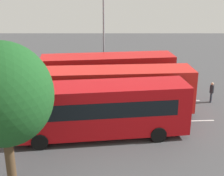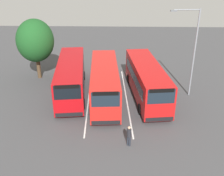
# 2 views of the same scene
# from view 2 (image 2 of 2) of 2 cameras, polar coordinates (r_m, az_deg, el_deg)

# --- Properties ---
(ground_plane) EXTENTS (68.88, 68.88, 0.00)m
(ground_plane) POSITION_cam_2_polar(r_m,az_deg,el_deg) (25.62, -1.01, -1.93)
(ground_plane) COLOR #424244
(bus_far_left) EXTENTS (10.94, 3.83, 3.29)m
(bus_far_left) POSITION_cam_2_polar(r_m,az_deg,el_deg) (25.98, -9.05, 2.52)
(bus_far_left) COLOR #B70C11
(bus_far_left) RESTS_ON ground
(bus_center_left) EXTENTS (10.87, 3.26, 3.29)m
(bus_center_left) POSITION_cam_2_polar(r_m,az_deg,el_deg) (24.55, -1.65, 1.47)
(bus_center_left) COLOR red
(bus_center_left) RESTS_ON ground
(bus_center_right) EXTENTS (10.94, 3.77, 3.29)m
(bus_center_right) POSITION_cam_2_polar(r_m,az_deg,el_deg) (25.21, 7.61, 1.90)
(bus_center_right) COLOR red
(bus_center_right) RESTS_ON ground
(pedestrian) EXTENTS (0.43, 0.43, 1.62)m
(pedestrian) POSITION_cam_2_polar(r_m,az_deg,el_deg) (18.46, 3.79, -10.24)
(pedestrian) COLOR #232833
(pedestrian) RESTS_ON ground
(street_lamp) EXTENTS (0.42, 2.72, 8.42)m
(street_lamp) POSITION_cam_2_polar(r_m,az_deg,el_deg) (25.39, 17.38, 8.42)
(street_lamp) COLOR gray
(street_lamp) RESTS_ON ground
(depot_tree) EXTENTS (4.50, 4.05, 6.75)m
(depot_tree) POSITION_cam_2_polar(r_m,az_deg,el_deg) (29.99, -16.65, 10.01)
(depot_tree) COLOR #4C3823
(depot_tree) RESTS_ON ground
(lane_stripe_outer_left) EXTENTS (14.00, 0.98, 0.01)m
(lane_stripe_outer_left) POSITION_cam_2_polar(r_m,az_deg,el_deg) (25.77, -5.14, -1.85)
(lane_stripe_outer_left) COLOR silver
(lane_stripe_outer_left) RESTS_ON ground
(lane_stripe_inner_left) EXTENTS (14.00, 0.98, 0.01)m
(lane_stripe_inner_left) POSITION_cam_2_polar(r_m,az_deg,el_deg) (25.60, 3.15, -1.98)
(lane_stripe_inner_left) COLOR silver
(lane_stripe_inner_left) RESTS_ON ground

